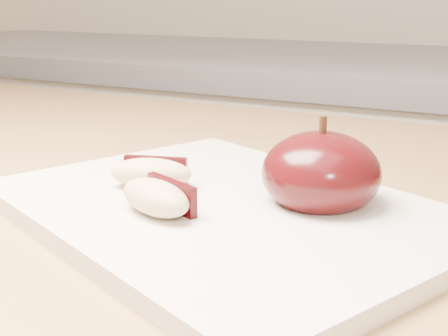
% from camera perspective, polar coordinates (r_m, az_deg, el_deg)
% --- Properties ---
extents(back_cabinet, '(2.40, 0.62, 0.94)m').
position_cam_1_polar(back_cabinet, '(1.32, 13.33, -10.84)').
color(back_cabinet, silver).
rests_on(back_cabinet, ground).
extents(cutting_board, '(0.39, 0.34, 0.01)m').
position_cam_1_polar(cutting_board, '(0.44, -0.00, -3.94)').
color(cutting_board, beige).
rests_on(cutting_board, island_counter).
extents(apple_half, '(0.11, 0.11, 0.07)m').
position_cam_1_polar(apple_half, '(0.44, 8.85, -0.47)').
color(apple_half, black).
rests_on(apple_half, cutting_board).
extents(apple_wedge_a, '(0.07, 0.05, 0.02)m').
position_cam_1_polar(apple_wedge_a, '(0.47, -6.66, -0.45)').
color(apple_wedge_a, tan).
rests_on(apple_wedge_a, cutting_board).
extents(apple_wedge_b, '(0.07, 0.05, 0.02)m').
position_cam_1_polar(apple_wedge_b, '(0.42, -6.12, -2.66)').
color(apple_wedge_b, tan).
rests_on(apple_wedge_b, cutting_board).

